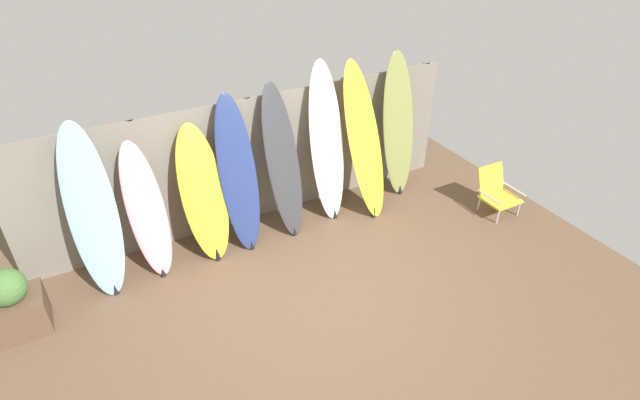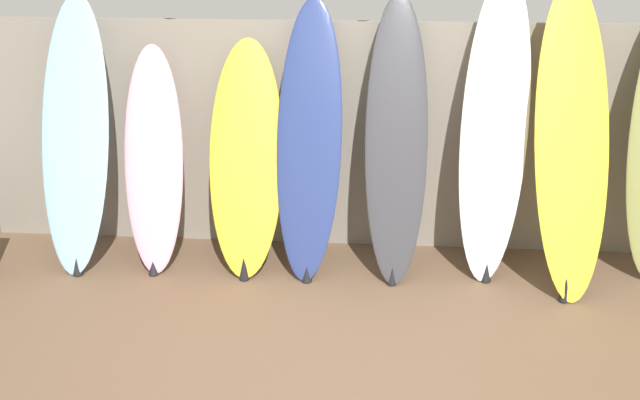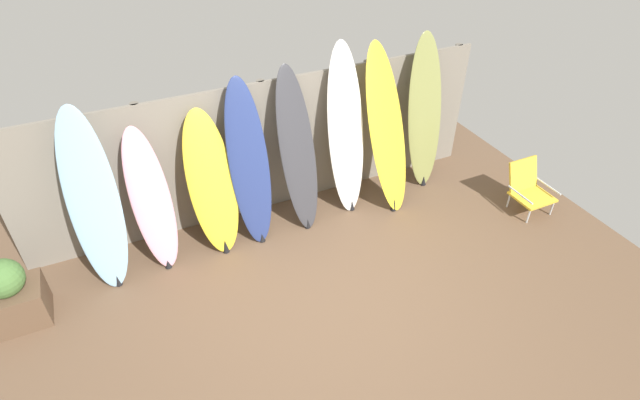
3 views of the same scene
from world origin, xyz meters
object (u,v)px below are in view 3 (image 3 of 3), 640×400
Objects in this scene: beach_chair at (528,187)px; surfboard_navy_3 at (249,165)px; planter_box at (12,296)px; surfboard_yellow_6 at (387,131)px; surfboard_pink_1 at (151,201)px; surfboard_charcoal_4 at (298,152)px; surfboard_white_5 at (346,132)px; surfboard_skyblue_0 at (94,203)px; surfboard_yellow_2 at (212,184)px; surfboard_olive_7 at (425,114)px.

surfboard_navy_3 is at bearing 163.10° from beach_chair.
surfboard_yellow_6 is at bearing 3.63° from planter_box.
surfboard_pink_1 is at bearing 167.12° from beach_chair.
surfboard_charcoal_4 is at bearing 6.55° from planter_box.
surfboard_pink_1 is 2.50m from surfboard_white_5.
surfboard_navy_3 is (1.73, 0.02, -0.00)m from surfboard_skyblue_0.
planter_box is (-6.20, 0.71, 0.03)m from beach_chair.
beach_chair is 0.81× the size of planter_box.
surfboard_yellow_2 is 2.61× the size of beach_chair.
surfboard_yellow_2 is 1.11m from surfboard_charcoal_4.
surfboard_olive_7 is (1.91, 0.09, 0.06)m from surfboard_charcoal_4.
surfboard_pink_1 is at bearing 178.21° from surfboard_yellow_6.
surfboard_white_5 reaches higher than planter_box.
surfboard_white_5 reaches higher than surfboard_charcoal_4.
surfboard_navy_3 reaches higher than beach_chair.
surfboard_olive_7 is at bearing 1.46° from surfboard_pink_1.
surfboard_white_5 reaches higher than surfboard_yellow_2.
surfboard_white_5 is at bearing 1.65° from surfboard_pink_1.
surfboard_white_5 is at bearing 161.97° from surfboard_yellow_6.
surfboard_skyblue_0 is 1.21× the size of surfboard_pink_1.
planter_box is at bearing -173.45° from surfboard_charcoal_4.
surfboard_white_5 is at bearing -178.93° from surfboard_olive_7.
surfboard_yellow_6 is at bearing -4.50° from surfboard_charcoal_4.
surfboard_skyblue_0 reaches higher than surfboard_navy_3.
surfboard_yellow_6 is at bearing -165.17° from surfboard_olive_7.
surfboard_pink_1 is 0.77× the size of surfboard_olive_7.
surfboard_yellow_6 is 2.07m from beach_chair.
surfboard_charcoal_4 is (2.36, 0.03, 0.01)m from surfboard_skyblue_0.
surfboard_charcoal_4 is 0.93× the size of surfboard_white_5.
surfboard_pink_1 is 2.53× the size of beach_chair.
surfboard_navy_3 is 0.93× the size of surfboard_yellow_6.
surfboard_yellow_6 is 0.74m from surfboard_olive_7.
surfboard_yellow_2 reaches higher than planter_box.
surfboard_charcoal_4 is at bearing 1.06° from surfboard_navy_3.
surfboard_yellow_2 is at bearing 178.57° from surfboard_navy_3.
planter_box is (-1.55, -0.38, -0.47)m from surfboard_pink_1.
surfboard_skyblue_0 is at bearing 168.81° from beach_chair.
surfboard_yellow_6 is at bearing -1.79° from surfboard_pink_1.
surfboard_yellow_6 is at bearing -18.03° from surfboard_white_5.
surfboard_yellow_6 is 1.00× the size of surfboard_olive_7.
surfboard_yellow_2 is 0.84× the size of surfboard_charcoal_4.
surfboard_white_5 is at bearing 6.42° from planter_box.
surfboard_yellow_2 is at bearing 1.32° from surfboard_skyblue_0.
planter_box is at bearing -166.14° from surfboard_pink_1.
surfboard_charcoal_4 is 3.09× the size of beach_chair.
surfboard_yellow_6 is (3.56, -0.07, 0.06)m from surfboard_skyblue_0.
surfboard_charcoal_4 reaches higher than surfboard_yellow_2.
surfboard_navy_3 is (1.16, -0.01, 0.17)m from surfboard_pink_1.
surfboard_navy_3 is at bearing 177.40° from surfboard_yellow_6.
surfboard_yellow_2 is at bearing 9.69° from planter_box.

